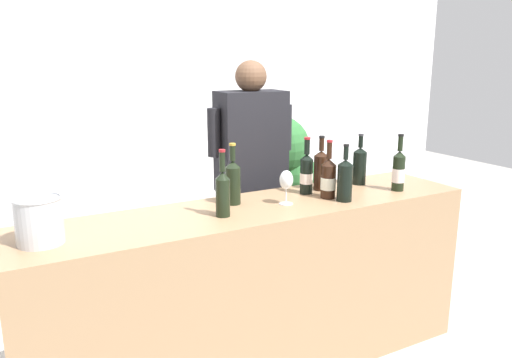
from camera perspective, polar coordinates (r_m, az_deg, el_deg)
The scene contains 14 objects.
wall_back at distance 4.98m, azimuth -14.68°, elevation 9.67°, with size 8.00×0.10×2.80m, color white.
counter at distance 2.82m, azimuth 0.06°, elevation -12.42°, with size 2.48×0.55×0.95m, color #9E7A56.
wine_bottle_0 at distance 2.81m, azimuth 8.22°, elevation 0.08°, with size 0.09×0.09×0.33m.
wine_bottle_1 at distance 3.14m, azimuth 11.67°, elevation 1.59°, with size 0.08×0.08×0.31m.
wine_bottle_2 at distance 3.05m, azimuth 15.87°, elevation 0.93°, with size 0.07×0.07×0.33m.
wine_bottle_3 at distance 2.88m, azimuth 5.75°, elevation 0.67°, with size 0.07×0.07×0.33m.
wine_bottle_4 at distance 2.46m, azimuth -3.80°, elevation -1.44°, with size 0.07×0.07×0.33m.
wine_bottle_5 at distance 2.66m, azimuth -2.65°, elevation -0.22°, with size 0.08×0.08×0.33m.
wine_bottle_6 at distance 2.97m, azimuth 7.37°, elevation 1.12°, with size 0.08×0.08×0.32m.
wine_bottle_7 at distance 2.76m, azimuth 10.05°, elevation -0.03°, with size 0.08×0.08×0.31m.
wine_glass at distance 2.66m, azimuth 3.45°, elevation -0.25°, with size 0.07×0.07×0.18m.
ice_bucket at distance 2.29m, azimuth -23.40°, elevation -4.29°, with size 0.20×0.20×0.20m.
person_server at distance 3.29m, azimuth -0.55°, elevation -1.97°, with size 0.59×0.25×1.69m.
potted_shrub at distance 3.81m, azimuth 2.54°, elevation 0.81°, with size 0.57×0.50×1.29m.
Camera 1 is at (-1.22, -2.22, 1.72)m, focal length 35.26 mm.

